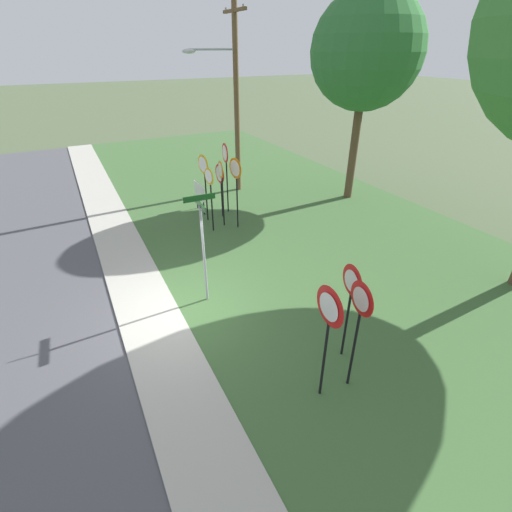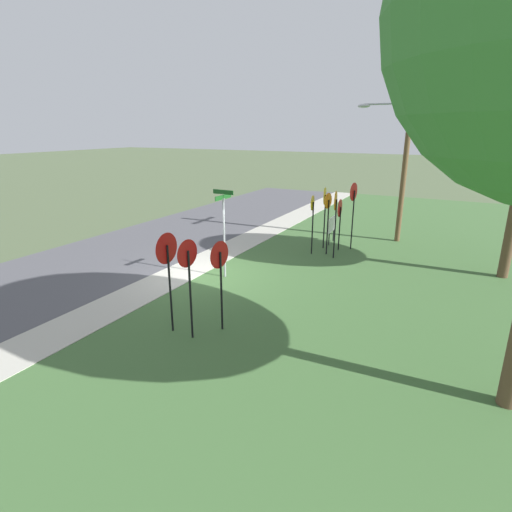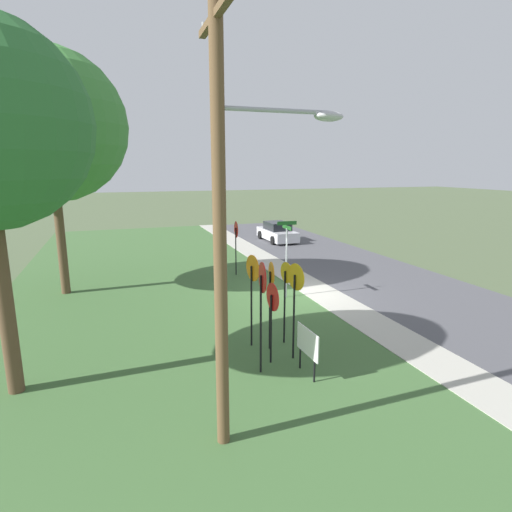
{
  "view_description": "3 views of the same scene",
  "coord_description": "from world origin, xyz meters",
  "px_view_note": "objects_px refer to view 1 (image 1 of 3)",
  "views": [
    {
      "loc": [
        7.85,
        -1.77,
        6.31
      ],
      "look_at": [
        0.03,
        2.29,
        1.22
      ],
      "focal_mm": 25.5,
      "sensor_mm": 36.0,
      "label": 1
    },
    {
      "loc": [
        11.52,
        8.2,
        5.17
      ],
      "look_at": [
        0.62,
        2.57,
        1.31
      ],
      "focal_mm": 28.53,
      "sensor_mm": 36.0,
      "label": 2
    },
    {
      "loc": [
        -15.14,
        7.3,
        5.25
      ],
      "look_at": [
        0.17,
        2.02,
        1.77
      ],
      "focal_mm": 28.89,
      "sensor_mm": 36.0,
      "label": 3
    }
  ],
  "objects_px": {
    "stop_sign_near_left": "(221,180)",
    "yield_sign_near_right": "(350,291)",
    "stop_sign_far_left": "(236,178)",
    "stop_sign_center_tall": "(226,162)",
    "yield_sign_near_left": "(359,312)",
    "stop_sign_far_right": "(210,187)",
    "oak_tree_left": "(367,52)",
    "notice_board": "(200,193)",
    "street_name_post": "(203,242)",
    "utility_pole": "(233,89)",
    "stop_sign_far_center": "(220,179)",
    "stop_sign_near_right": "(204,173)",
    "yield_sign_far_left": "(328,318)"
  },
  "relations": [
    {
      "from": "stop_sign_near_left",
      "to": "yield_sign_near_right",
      "type": "relative_size",
      "value": 1.07
    },
    {
      "from": "stop_sign_far_center",
      "to": "oak_tree_left",
      "type": "distance_m",
      "value": 7.73
    },
    {
      "from": "stop_sign_far_left",
      "to": "stop_sign_center_tall",
      "type": "distance_m",
      "value": 1.66
    },
    {
      "from": "street_name_post",
      "to": "utility_pole",
      "type": "relative_size",
      "value": 0.37
    },
    {
      "from": "stop_sign_far_center",
      "to": "stop_sign_far_right",
      "type": "distance_m",
      "value": 1.4
    },
    {
      "from": "stop_sign_far_left",
      "to": "stop_sign_near_right",
      "type": "bearing_deg",
      "value": -153.88
    },
    {
      "from": "stop_sign_near_right",
      "to": "street_name_post",
      "type": "distance_m",
      "value": 5.53
    },
    {
      "from": "stop_sign_far_center",
      "to": "stop_sign_far_left",
      "type": "bearing_deg",
      "value": 4.07
    },
    {
      "from": "stop_sign_near_right",
      "to": "yield_sign_near_right",
      "type": "height_order",
      "value": "stop_sign_near_right"
    },
    {
      "from": "street_name_post",
      "to": "notice_board",
      "type": "height_order",
      "value": "street_name_post"
    },
    {
      "from": "stop_sign_far_center",
      "to": "yield_sign_near_right",
      "type": "bearing_deg",
      "value": -7.07
    },
    {
      "from": "stop_sign_far_left",
      "to": "stop_sign_far_right",
      "type": "relative_size",
      "value": 1.1
    },
    {
      "from": "stop_sign_near_left",
      "to": "yield_sign_near_right",
      "type": "distance_m",
      "value": 7.85
    },
    {
      "from": "stop_sign_near_left",
      "to": "stop_sign_far_left",
      "type": "bearing_deg",
      "value": 56.39
    },
    {
      "from": "stop_sign_near_left",
      "to": "stop_sign_near_right",
      "type": "bearing_deg",
      "value": -144.9
    },
    {
      "from": "stop_sign_center_tall",
      "to": "street_name_post",
      "type": "relative_size",
      "value": 0.93
    },
    {
      "from": "stop_sign_center_tall",
      "to": "oak_tree_left",
      "type": "height_order",
      "value": "oak_tree_left"
    },
    {
      "from": "utility_pole",
      "to": "yield_sign_far_left",
      "type": "bearing_deg",
      "value": -16.85
    },
    {
      "from": "stop_sign_far_center",
      "to": "oak_tree_left",
      "type": "xyz_separation_m",
      "value": [
        0.6,
        6.29,
        4.45
      ]
    },
    {
      "from": "yield_sign_near_right",
      "to": "notice_board",
      "type": "bearing_deg",
      "value": -172.57
    },
    {
      "from": "stop_sign_center_tall",
      "to": "stop_sign_far_right",
      "type": "bearing_deg",
      "value": -33.56
    },
    {
      "from": "stop_sign_far_center",
      "to": "utility_pole",
      "type": "height_order",
      "value": "utility_pole"
    },
    {
      "from": "stop_sign_near_left",
      "to": "stop_sign_far_center",
      "type": "xyz_separation_m",
      "value": [
        -0.83,
        0.28,
        -0.24
      ]
    },
    {
      "from": "stop_sign_near_left",
      "to": "stop_sign_far_right",
      "type": "xyz_separation_m",
      "value": [
        0.26,
        -0.57,
        -0.08
      ]
    },
    {
      "from": "stop_sign_center_tall",
      "to": "yield_sign_near_left",
      "type": "relative_size",
      "value": 1.13
    },
    {
      "from": "utility_pole",
      "to": "notice_board",
      "type": "xyz_separation_m",
      "value": [
        1.84,
        -2.52,
        -3.8
      ]
    },
    {
      "from": "stop_sign_center_tall",
      "to": "utility_pole",
      "type": "distance_m",
      "value": 3.74
    },
    {
      "from": "stop_sign_far_left",
      "to": "stop_sign_far_right",
      "type": "xyz_separation_m",
      "value": [
        -0.12,
        -1.0,
        -0.24
      ]
    },
    {
      "from": "yield_sign_near_left",
      "to": "oak_tree_left",
      "type": "relative_size",
      "value": 0.31
    },
    {
      "from": "yield_sign_near_left",
      "to": "yield_sign_near_right",
      "type": "xyz_separation_m",
      "value": [
        -0.74,
        0.44,
        -0.13
      ]
    },
    {
      "from": "stop_sign_near_right",
      "to": "utility_pole",
      "type": "xyz_separation_m",
      "value": [
        -2.82,
        2.6,
        2.66
      ]
    },
    {
      "from": "stop_sign_far_left",
      "to": "yield_sign_near_left",
      "type": "height_order",
      "value": "stop_sign_far_left"
    },
    {
      "from": "stop_sign_far_left",
      "to": "yield_sign_far_left",
      "type": "distance_m",
      "value": 8.36
    },
    {
      "from": "yield_sign_near_left",
      "to": "oak_tree_left",
      "type": "bearing_deg",
      "value": 146.84
    },
    {
      "from": "street_name_post",
      "to": "stop_sign_far_right",
      "type": "bearing_deg",
      "value": 158.73
    },
    {
      "from": "stop_sign_far_right",
      "to": "oak_tree_left",
      "type": "height_order",
      "value": "oak_tree_left"
    },
    {
      "from": "utility_pole",
      "to": "oak_tree_left",
      "type": "xyz_separation_m",
      "value": [
        3.38,
        4.37,
        1.45
      ]
    },
    {
      "from": "stop_sign_near_left",
      "to": "stop_sign_far_left",
      "type": "distance_m",
      "value": 0.6
    },
    {
      "from": "stop_sign_near_right",
      "to": "street_name_post",
      "type": "xyz_separation_m",
      "value": [
        5.17,
        -1.96,
        -0.12
      ]
    },
    {
      "from": "stop_sign_far_center",
      "to": "street_name_post",
      "type": "xyz_separation_m",
      "value": [
        5.21,
        -2.64,
        0.23
      ]
    },
    {
      "from": "notice_board",
      "to": "oak_tree_left",
      "type": "relative_size",
      "value": 0.15
    },
    {
      "from": "stop_sign_near_right",
      "to": "stop_sign_far_left",
      "type": "distance_m",
      "value": 1.44
    },
    {
      "from": "utility_pole",
      "to": "yield_sign_near_right",
      "type": "bearing_deg",
      "value": -12.57
    },
    {
      "from": "stop_sign_far_right",
      "to": "yield_sign_near_left",
      "type": "xyz_separation_m",
      "value": [
        8.33,
        -0.22,
        0.15
      ]
    },
    {
      "from": "yield_sign_near_left",
      "to": "utility_pole",
      "type": "xyz_separation_m",
      "value": [
        -12.2,
        2.99,
        2.7
      ]
    },
    {
      "from": "yield_sign_near_left",
      "to": "oak_tree_left",
      "type": "xyz_separation_m",
      "value": [
        -8.82,
        7.36,
        4.14
      ]
    },
    {
      "from": "street_name_post",
      "to": "notice_board",
      "type": "distance_m",
      "value": 6.56
    },
    {
      "from": "stop_sign_center_tall",
      "to": "yield_sign_near_right",
      "type": "xyz_separation_m",
      "value": [
        9.09,
        -1.08,
        -0.34
      ]
    },
    {
      "from": "yield_sign_near_left",
      "to": "yield_sign_far_left",
      "type": "xyz_separation_m",
      "value": [
        -0.06,
        -0.69,
        0.07
      ]
    },
    {
      "from": "stop_sign_center_tall",
      "to": "street_name_post",
      "type": "bearing_deg",
      "value": -21.7
    }
  ]
}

